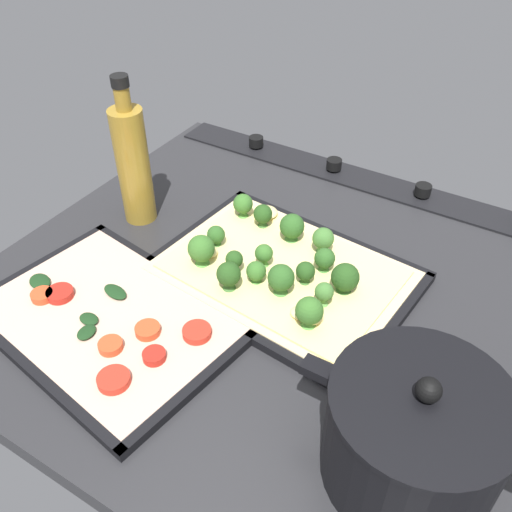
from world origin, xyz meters
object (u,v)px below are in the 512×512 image
at_px(veggie_pizza_back, 109,319).
at_px(cooking_pot, 414,435).
at_px(broccoli_pizza, 280,266).
at_px(baking_tray_back, 110,321).
at_px(oil_bottle, 133,163).
at_px(baking_tray_front, 282,276).

relative_size(veggie_pizza_back, cooking_pot, 1.41).
relative_size(broccoli_pizza, baking_tray_back, 0.95).
relative_size(cooking_pot, oil_bottle, 1.02).
xyz_separation_m(baking_tray_back, oil_bottle, (0.12, -0.21, 0.10)).
distance_m(baking_tray_front, oil_bottle, 0.29).
bearing_deg(oil_bottle, baking_tray_front, 177.46).
distance_m(baking_tray_front, broccoli_pizza, 0.02).
height_order(cooking_pot, oil_bottle, oil_bottle).
relative_size(baking_tray_back, veggie_pizza_back, 1.08).
xyz_separation_m(broccoli_pizza, veggie_pizza_back, (0.15, 0.20, -0.01)).
distance_m(veggie_pizza_back, cooking_pot, 0.40).
distance_m(broccoli_pizza, veggie_pizza_back, 0.24).
relative_size(broccoli_pizza, cooking_pot, 1.44).
bearing_deg(oil_bottle, cooking_pot, 158.66).
xyz_separation_m(baking_tray_front, oil_bottle, (0.27, -0.01, 0.10)).
bearing_deg(baking_tray_front, veggie_pizza_back, 52.82).
bearing_deg(baking_tray_front, cooking_pot, 142.46).
height_order(veggie_pizza_back, cooking_pot, cooking_pot).
height_order(veggie_pizza_back, oil_bottle, oil_bottle).
xyz_separation_m(baking_tray_back, cooking_pot, (-0.40, -0.00, 0.06)).
xyz_separation_m(baking_tray_front, baking_tray_back, (0.15, 0.20, 0.00)).
bearing_deg(veggie_pizza_back, cooking_pot, -179.33).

